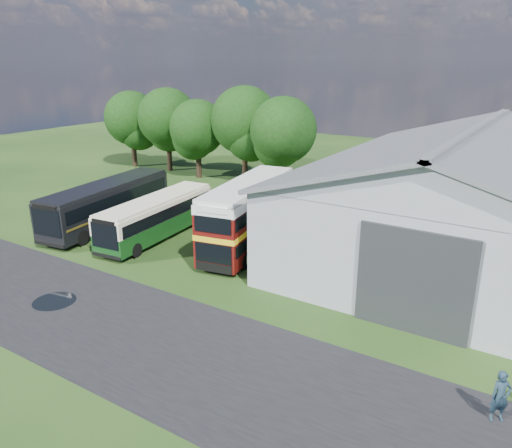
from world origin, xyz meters
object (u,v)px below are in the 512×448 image
Objects in this scene: storage_shed at (470,190)px; bus_dark_single at (108,203)px; bus_green_single at (157,217)px; bus_maroon_double at (249,215)px; visitor_a at (500,397)px.

storage_shed reaches higher than bus_dark_single.
bus_green_single is 0.87× the size of bus_dark_single.
visitor_a is at bearing -39.91° from bus_maroon_double.
bus_dark_single is (-23.74, -8.70, -2.42)m from storage_shed.
bus_dark_single is (-11.50, -1.83, -0.51)m from bus_maroon_double.
storage_shed is 14.17m from bus_maroon_double.
bus_maroon_double is at bearing 0.88° from bus_dark_single.
bus_maroon_double is 11.66m from bus_dark_single.
bus_dark_single is at bearing -159.88° from storage_shed.
storage_shed is 12.86× the size of visitor_a.
visitor_a is at bearing -23.37° from bus_dark_single.
bus_maroon_double is (-12.24, -6.87, -1.91)m from storage_shed.
bus_green_single is at bearing -174.58° from bus_maroon_double.
storage_shed is at bearing 11.96° from bus_dark_single.
bus_dark_single is at bearing 178.82° from bus_maroon_double.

